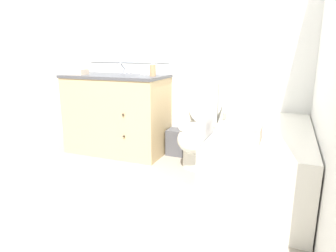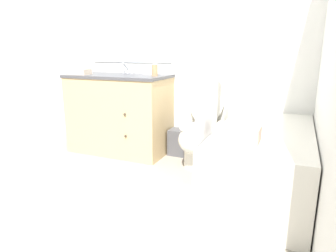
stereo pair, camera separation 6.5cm
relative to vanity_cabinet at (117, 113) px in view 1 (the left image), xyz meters
name	(u,v)px [view 1 (the left image)]	position (x,y,z in m)	size (l,w,h in m)	color
ground_plane	(105,226)	(0.71, -1.36, -0.44)	(14.00, 14.00, 0.00)	gray
wall_back	(187,38)	(0.70, 0.31, 0.81)	(8.00, 0.06, 2.50)	silver
wall_right	(335,30)	(2.00, -0.54, 0.81)	(0.05, 2.64, 2.50)	silver
vanity_cabinet	(117,113)	(0.00, 0.00, 0.00)	(1.11, 0.60, 0.87)	tan
sink_faucet	(124,70)	(0.00, 0.19, 0.46)	(0.14, 0.12, 0.12)	silver
toilet	(200,133)	(0.99, -0.08, -0.11)	(0.37, 0.69, 0.88)	silver
bathtub	(263,160)	(1.61, -0.43, -0.18)	(0.70, 1.43, 0.52)	silver
shower_curtain	(210,75)	(1.24, -0.82, 0.52)	(0.01, 0.50, 1.91)	white
wastebasket	(178,142)	(0.67, 0.13, -0.30)	(0.22, 0.18, 0.28)	#4C4C51
tissue_box	(148,71)	(0.30, 0.17, 0.47)	(0.12, 0.11, 0.10)	white
soap_dispenser	(153,70)	(0.45, -0.02, 0.49)	(0.06, 0.06, 0.15)	tan
hand_towel_folded	(77,72)	(-0.40, -0.14, 0.46)	(0.22, 0.14, 0.06)	beige
bath_towel_folded	(238,133)	(1.46, -0.82, 0.14)	(0.30, 0.21, 0.10)	tan
bath_mat	(181,193)	(1.02, -0.75, -0.43)	(0.58, 0.28, 0.02)	silver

